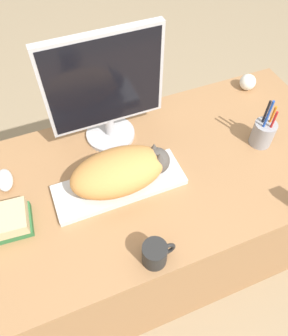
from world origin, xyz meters
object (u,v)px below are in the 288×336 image
at_px(monitor, 105,88).
at_px(pen_cup, 263,133).
at_px(baseball, 248,82).
at_px(computer_mouse, 5,180).
at_px(coffee_mug, 156,254).
at_px(book_stack, 4,222).
at_px(cat, 122,170).
at_px(keyboard, 120,185).

bearing_deg(monitor, pen_cup, -25.48).
bearing_deg(baseball, computer_mouse, -173.24).
bearing_deg(coffee_mug, pen_cup, 26.74).
height_order(monitor, book_stack, monitor).
relative_size(monitor, coffee_mug, 4.19).
xyz_separation_m(cat, pen_cup, (0.57, -0.01, -0.04)).
height_order(computer_mouse, baseball, baseball).
bearing_deg(keyboard, book_stack, -178.12).
height_order(cat, pen_cup, pen_cup).
height_order(pen_cup, book_stack, pen_cup).
height_order(cat, baseball, cat).
bearing_deg(computer_mouse, keyboard, -24.25).
bearing_deg(computer_mouse, cat, -23.45).
bearing_deg(computer_mouse, book_stack, -96.70).
height_order(coffee_mug, book_stack, coffee_mug).
bearing_deg(coffee_mug, cat, 89.47).
relative_size(keyboard, book_stack, 2.68).
distance_m(cat, baseball, 0.77).
height_order(cat, coffee_mug, cat).
relative_size(cat, book_stack, 2.05).
relative_size(computer_mouse, book_stack, 0.58).
distance_m(pen_cup, book_stack, 0.99).
height_order(cat, computer_mouse, cat).
height_order(keyboard, cat, cat).
bearing_deg(cat, keyboard, 180.00).
bearing_deg(pen_cup, keyboard, 179.43).
xyz_separation_m(coffee_mug, book_stack, (-0.41, 0.28, -0.01)).
xyz_separation_m(monitor, baseball, (0.67, 0.05, -0.21)).
distance_m(keyboard, coffee_mug, 0.30).
bearing_deg(computer_mouse, baseball, 6.76).
height_order(monitor, baseball, monitor).
xyz_separation_m(keyboard, baseball, (0.72, 0.30, 0.02)).
xyz_separation_m(keyboard, computer_mouse, (-0.38, 0.17, 0.01)).
bearing_deg(baseball, keyboard, -157.48).
distance_m(cat, pen_cup, 0.58).
xyz_separation_m(monitor, computer_mouse, (-0.43, -0.08, -0.22)).
bearing_deg(book_stack, baseball, 15.60).
relative_size(computer_mouse, pen_cup, 0.45).
relative_size(pen_cup, baseball, 3.13).
relative_size(coffee_mug, pen_cup, 0.48).
distance_m(computer_mouse, pen_cup, 0.98).
distance_m(keyboard, cat, 0.08).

